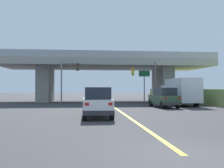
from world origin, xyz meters
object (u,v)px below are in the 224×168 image
suv_lead (97,102)px  traffic_signal_nearside (147,77)px  sedan_oncoming (100,94)px  highway_sign (144,78)px  suv_crossing (164,98)px  box_truck (180,91)px  traffic_signal_farside (67,75)px

suv_lead → traffic_signal_nearside: traffic_signal_nearside is taller
sedan_oncoming → highway_sign: bearing=-61.4°
suv_lead → suv_crossing: size_ratio=0.97×
suv_crossing → sedan_oncoming: bearing=99.7°
suv_crossing → box_truck: (2.82, 2.91, 0.60)m
traffic_signal_farside → highway_sign: (10.56, 2.94, -0.17)m
suv_lead → suv_crossing: bearing=49.0°
suv_crossing → sedan_oncoming: 20.86m
suv_crossing → sedan_oncoming: size_ratio=1.00×
sedan_oncoming → highway_sign: size_ratio=0.96×
traffic_signal_farside → sedan_oncoming: bearing=69.8°
traffic_signal_nearside → suv_lead: bearing=-115.3°
sedan_oncoming → traffic_signal_farside: bearing=-110.2°
suv_crossing → traffic_signal_nearside: bearing=85.8°
traffic_signal_nearside → traffic_signal_farside: 10.20m
sedan_oncoming → box_truck: bearing=-64.4°
suv_crossing → sedan_oncoming: same height
box_truck → traffic_signal_nearside: size_ratio=1.36×
sedan_oncoming → highway_sign: 12.06m
traffic_signal_nearside → traffic_signal_farside: (-10.20, 0.23, 0.23)m
box_truck → suv_crossing: bearing=-134.1°
suv_lead → traffic_signal_farside: size_ratio=0.77×
suv_lead → traffic_signal_nearside: (7.03, 14.85, 2.36)m
suv_crossing → traffic_signal_farside: (-10.34, 6.83, 2.59)m
traffic_signal_nearside → highway_sign: traffic_signal_nearside is taller
suv_lead → suv_crossing: same height
suv_lead → traffic_signal_nearside: 16.60m
highway_sign → sedan_oncoming: bearing=118.6°
suv_lead → suv_crossing: (7.17, 8.24, -0.00)m
suv_lead → sedan_oncoming: same height
suv_crossing → highway_sign: bearing=83.3°
suv_lead → sedan_oncoming: (1.73, 28.39, 0.00)m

